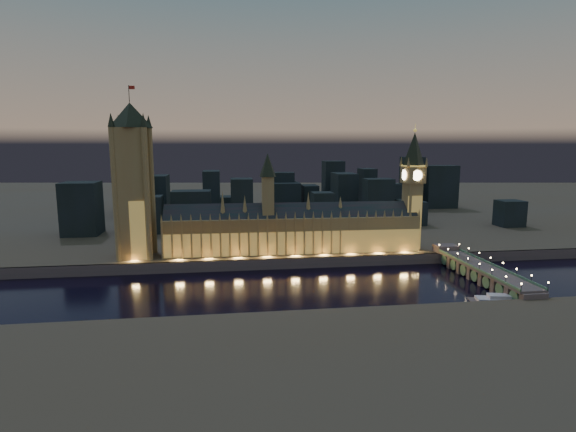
{
  "coord_description": "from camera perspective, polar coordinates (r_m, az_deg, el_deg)",
  "views": [
    {
      "loc": [
        -40.74,
        -283.97,
        92.86
      ],
      "look_at": [
        5.0,
        55.0,
        38.0
      ],
      "focal_mm": 28.0,
      "sensor_mm": 36.0,
      "label": 1
    }
  ],
  "objects": [
    {
      "name": "victoria_tower",
      "position": [
        353.44,
        -19.05,
        5.07
      ],
      "size": [
        31.68,
        31.68,
        126.75
      ],
      "color": "#9D7346",
      "rests_on": "north_bank"
    },
    {
      "name": "palace_of_westminster",
      "position": [
        355.57,
        0.53,
        -1.67
      ],
      "size": [
        202.0,
        23.86,
        78.0
      ],
      "color": "#9D7346",
      "rests_on": "north_bank"
    },
    {
      "name": "westminster_bridge",
      "position": [
        340.13,
        23.09,
        -6.43
      ],
      "size": [
        17.61,
        113.0,
        15.9
      ],
      "color": "#4F474C",
      "rests_on": "ground"
    },
    {
      "name": "elizabeth_tower",
      "position": [
        377.62,
        15.58,
        4.39
      ],
      "size": [
        18.0,
        18.0,
        100.77
      ],
      "color": "#9D7346",
      "rests_on": "north_bank"
    },
    {
      "name": "city_backdrop",
      "position": [
        539.11,
        0.65,
        2.49
      ],
      "size": [
        457.46,
        215.63,
        70.75
      ],
      "color": "black",
      "rests_on": "north_bank"
    },
    {
      "name": "north_bank",
      "position": [
        809.89,
        -4.76,
        2.78
      ],
      "size": [
        2000.0,
        960.0,
        8.0
      ],
      "primitive_type": "cube",
      "color": "brown",
      "rests_on": "ground"
    },
    {
      "name": "river_boat",
      "position": [
        301.05,
        26.22,
        -9.51
      ],
      "size": [
        46.05,
        20.46,
        4.5
      ],
      "color": "#4F474C",
      "rests_on": "ground"
    },
    {
      "name": "embankment_wall",
      "position": [
        339.36,
        -0.52,
        -6.07
      ],
      "size": [
        2000.0,
        2.5,
        8.0
      ],
      "primitive_type": "cube",
      "color": "#4F474C",
      "rests_on": "ground"
    },
    {
      "name": "ground_plane",
      "position": [
        301.53,
        0.46,
        -8.82
      ],
      "size": [
        2000.0,
        2000.0,
        0.0
      ],
      "primitive_type": "plane",
      "color": "black",
      "rests_on": "ground"
    }
  ]
}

